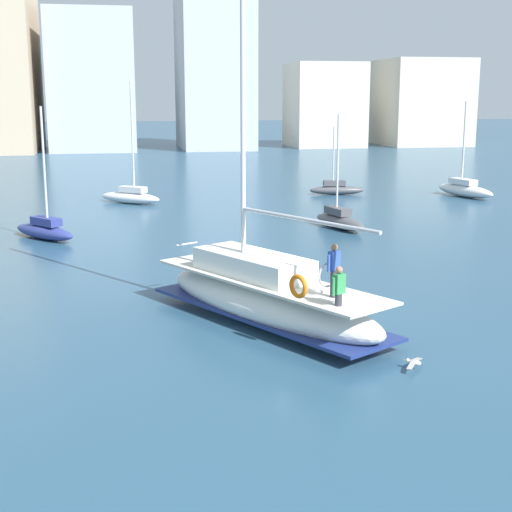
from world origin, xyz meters
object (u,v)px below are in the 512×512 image
(moored_sloop_far, at_px, (131,195))
(moored_catamaran, at_px, (44,229))
(moored_cutter_right, at_px, (336,189))
(moored_sloop_near, at_px, (465,189))
(seagull, at_px, (414,362))
(main_sailboat, at_px, (266,295))
(moored_cutter_left, at_px, (339,219))

(moored_sloop_far, distance_m, moored_catamaran, 13.10)
(moored_catamaran, xyz_separation_m, moored_cutter_right, (19.75, 14.15, -0.06))
(moored_sloop_near, bearing_deg, seagull, -117.98)
(main_sailboat, bearing_deg, moored_sloop_near, 53.62)
(main_sailboat, height_order, moored_cutter_left, main_sailboat)
(moored_sloop_near, relative_size, moored_cutter_left, 1.10)
(main_sailboat, distance_m, moored_sloop_near, 34.15)
(moored_cutter_left, bearing_deg, moored_sloop_near, 40.74)
(moored_cutter_right, xyz_separation_m, seagull, (-8.35, -35.18, -0.25))
(seagull, bearing_deg, moored_sloop_near, 62.02)
(moored_cutter_left, distance_m, seagull, 21.72)
(main_sailboat, bearing_deg, seagull, -57.34)
(seagull, bearing_deg, moored_catamaran, 118.47)
(moored_cutter_right, distance_m, seagull, 36.16)
(main_sailboat, bearing_deg, moored_sloop_far, 97.41)
(seagull, bearing_deg, moored_sloop_far, 101.52)
(moored_catamaran, xyz_separation_m, moored_cutter_left, (15.76, 0.25, -0.01))
(moored_catamaran, bearing_deg, main_sailboat, -62.85)
(moored_cutter_left, bearing_deg, seagull, -101.58)
(moored_sloop_near, distance_m, moored_cutter_left, 16.90)
(main_sailboat, xyz_separation_m, moored_cutter_right, (11.43, 30.36, -0.48))
(main_sailboat, xyz_separation_m, moored_cutter_left, (7.45, 16.46, -0.42))
(main_sailboat, relative_size, moored_sloop_near, 2.11)
(seagull, bearing_deg, moored_cutter_right, 76.65)
(moored_sloop_near, xyz_separation_m, seagull, (-17.17, -32.31, -0.36))
(moored_cutter_left, distance_m, moored_cutter_right, 14.46)
(main_sailboat, relative_size, moored_sloop_far, 1.76)
(moored_sloop_far, distance_m, moored_cutter_right, 15.25)
(moored_sloop_near, distance_m, moored_catamaran, 30.71)
(moored_sloop_near, height_order, seagull, moored_sloop_near)
(moored_cutter_left, bearing_deg, moored_catamaran, -179.09)
(moored_cutter_right, height_order, seagull, moored_cutter_right)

